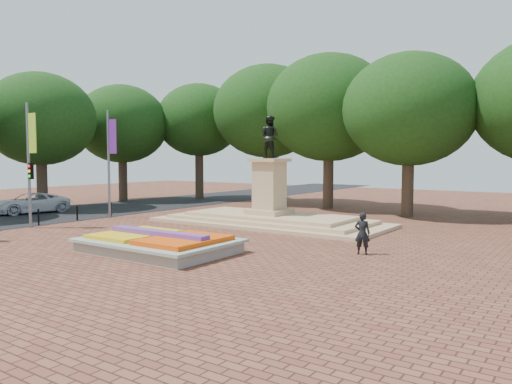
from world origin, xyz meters
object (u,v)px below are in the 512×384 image
Objects in this scene: flower_bed at (159,243)px; pedestrian at (362,233)px; van at (30,203)px; monument at (269,209)px.

pedestrian is (7.19, 4.40, 0.49)m from flower_bed.
monument is at bearing 26.59° from van.
van is (-18.08, 5.08, 0.34)m from flower_bed.
monument is 2.70× the size of van.
monument is at bearing 95.87° from flower_bed.
pedestrian reaches higher than van.
van is at bearing -163.89° from monument.
pedestrian reaches higher than flower_bed.
flower_bed is at bearing -84.13° from monument.
monument is 9.95m from pedestrian.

